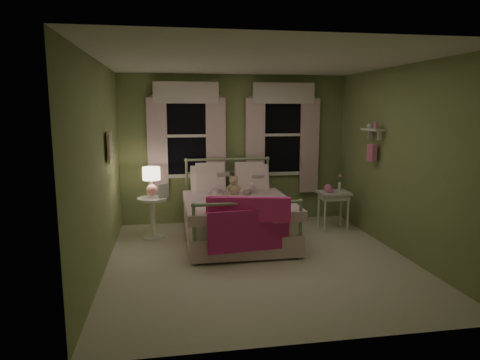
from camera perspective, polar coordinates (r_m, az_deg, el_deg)
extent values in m
plane|color=beige|center=(5.86, 2.59, -10.60)|extent=(4.20, 4.20, 0.00)
plane|color=white|center=(5.54, 2.79, 15.56)|extent=(4.20, 4.20, 0.00)
plane|color=#849C5D|center=(7.61, -0.67, 4.11)|extent=(4.00, 0.00, 4.00)
plane|color=#849C5D|center=(3.56, 9.87, -2.24)|extent=(4.00, 0.00, 4.00)
plane|color=#849C5D|center=(5.49, -18.17, 1.54)|extent=(0.00, 4.20, 4.20)
plane|color=#849C5D|center=(6.29, 20.81, 2.35)|extent=(0.00, 4.20, 4.20)
cube|color=white|center=(6.58, -0.47, -4.53)|extent=(1.44, 1.94, 0.26)
cube|color=white|center=(6.64, -0.46, -6.54)|extent=(1.54, 2.02, 0.30)
cube|color=white|center=(6.39, -0.25, -3.29)|extent=(1.58, 1.75, 0.14)
cylinder|color=#9EB793|center=(6.54, -6.48, -5.77)|extent=(0.04, 1.90, 0.04)
cylinder|color=#9EB793|center=(6.75, 5.36, -5.27)|extent=(0.04, 1.90, 0.04)
cylinder|color=#9EB793|center=(7.42, -7.09, -1.77)|extent=(0.04, 0.04, 1.15)
cylinder|color=#9EB793|center=(7.61, 3.66, -1.43)|extent=(0.04, 0.04, 1.15)
sphere|color=#9EB793|center=(7.33, -7.18, 2.65)|extent=(0.07, 0.07, 0.07)
sphere|color=#9EB793|center=(7.52, 3.71, 2.88)|extent=(0.07, 0.07, 0.07)
cylinder|color=#9EB793|center=(7.39, -1.67, 2.78)|extent=(1.42, 0.04, 0.04)
cylinder|color=#9EB793|center=(7.42, -1.66, 1.09)|extent=(1.38, 0.03, 0.03)
cylinder|color=#9EB793|center=(5.58, -6.15, -7.39)|extent=(0.04, 0.04, 0.80)
cylinder|color=#9EB793|center=(5.83, 8.03, -6.68)|extent=(0.04, 0.04, 0.80)
sphere|color=#9EB793|center=(5.47, -6.22, -3.38)|extent=(0.07, 0.07, 0.07)
sphere|color=#9EB793|center=(5.73, 8.12, -2.84)|extent=(0.07, 0.07, 0.07)
cylinder|color=#9EB793|center=(5.56, 1.12, -3.13)|extent=(1.42, 0.04, 0.04)
cube|color=white|center=(7.13, -4.38, -0.33)|extent=(0.55, 0.32, 0.57)
cube|color=white|center=(7.24, 1.62, -0.16)|extent=(0.55, 0.32, 0.57)
cube|color=white|center=(7.12, -3.99, 0.31)|extent=(0.48, 0.30, 0.51)
cube|color=white|center=(7.22, 1.24, 0.45)|extent=(0.48, 0.30, 0.51)
cube|color=#FA3090|center=(5.58, 1.11, -3.93)|extent=(1.10, 0.33, 0.32)
cube|color=#CF287F|center=(5.58, 1.24, -6.79)|extent=(1.10, 0.16, 0.55)
imported|color=#F7D1DD|center=(6.87, -3.38, 0.86)|extent=(0.31, 0.21, 0.83)
imported|color=#F7D1DD|center=(6.96, 1.22, 0.26)|extent=(0.39, 0.35, 0.65)
imported|color=beige|center=(6.62, -3.14, 0.35)|extent=(0.21, 0.14, 0.26)
imported|color=beige|center=(6.72, 1.62, 0.12)|extent=(0.21, 0.13, 0.26)
sphere|color=tan|center=(6.79, -0.87, -1.23)|extent=(0.19, 0.19, 0.19)
sphere|color=tan|center=(6.75, -0.85, -0.09)|extent=(0.14, 0.14, 0.14)
sphere|color=tan|center=(6.73, -1.23, 0.36)|extent=(0.05, 0.05, 0.05)
sphere|color=tan|center=(6.75, -0.47, 0.38)|extent=(0.05, 0.05, 0.05)
sphere|color=tan|center=(6.75, -1.50, -1.13)|extent=(0.08, 0.08, 0.08)
sphere|color=tan|center=(6.77, -0.16, -1.09)|extent=(0.08, 0.08, 0.08)
sphere|color=#8C6B51|center=(6.70, -0.78, -0.21)|extent=(0.05, 0.05, 0.05)
cylinder|color=white|center=(6.78, -11.63, -2.49)|extent=(0.46, 0.46, 0.04)
cylinder|color=white|center=(6.85, -11.54, -5.03)|extent=(0.08, 0.08, 0.60)
cylinder|color=white|center=(6.93, -11.46, -7.47)|extent=(0.34, 0.34, 0.03)
sphere|color=pink|center=(6.75, -11.67, -1.33)|extent=(0.18, 0.18, 0.18)
cylinder|color=pink|center=(6.73, -11.70, -0.32)|extent=(0.03, 0.03, 0.11)
cylinder|color=#FFEAC6|center=(6.71, -11.74, 0.86)|extent=(0.27, 0.27, 0.20)
imported|color=beige|center=(6.69, -10.81, -2.37)|extent=(0.23, 0.27, 0.02)
cube|color=white|center=(7.29, 12.39, -1.67)|extent=(0.50, 0.40, 0.04)
cube|color=white|center=(7.31, 12.37, -2.21)|extent=(0.44, 0.34, 0.08)
cylinder|color=white|center=(7.15, 11.26, -4.48)|extent=(0.04, 0.04, 0.60)
cylinder|color=white|center=(7.30, 14.20, -4.30)|extent=(0.04, 0.04, 0.60)
cylinder|color=white|center=(7.42, 10.44, -3.93)|extent=(0.04, 0.04, 0.60)
cylinder|color=white|center=(7.57, 13.29, -3.77)|extent=(0.04, 0.04, 0.60)
sphere|color=pink|center=(7.24, 11.68, -1.08)|extent=(0.14, 0.14, 0.14)
cube|color=pink|center=(7.16, 11.93, -1.37)|extent=(0.11, 0.06, 0.04)
cylinder|color=white|center=(7.37, 13.14, -0.87)|extent=(0.05, 0.05, 0.14)
cylinder|color=#4C7F3F|center=(7.35, 13.17, -0.03)|extent=(0.01, 0.01, 0.12)
sphere|color=pink|center=(7.34, 13.19, 0.51)|extent=(0.06, 0.06, 0.06)
cube|color=black|center=(7.49, -7.13, 5.87)|extent=(0.76, 0.02, 1.35)
cube|color=white|center=(7.46, -7.24, 11.24)|extent=(0.84, 0.05, 0.06)
cube|color=white|center=(7.54, -7.02, 0.55)|extent=(0.84, 0.05, 0.06)
cube|color=white|center=(7.46, -10.21, 5.78)|extent=(0.06, 0.05, 1.40)
cube|color=white|center=(7.50, -4.05, 5.92)|extent=(0.06, 0.05, 1.40)
cube|color=white|center=(7.47, -7.13, 5.86)|extent=(0.76, 0.04, 0.05)
cube|color=white|center=(7.43, -10.94, 4.20)|extent=(0.34, 0.06, 1.70)
cube|color=silver|center=(7.48, -3.24, 4.39)|extent=(0.34, 0.06, 1.70)
cube|color=white|center=(7.39, -7.22, 11.48)|extent=(1.10, 0.08, 0.36)
cylinder|color=white|center=(7.43, -7.23, 11.01)|extent=(1.20, 0.03, 0.03)
cube|color=black|center=(7.75, 5.60, 6.02)|extent=(0.76, 0.02, 1.35)
cube|color=white|center=(7.72, 5.72, 11.20)|extent=(0.84, 0.05, 0.06)
cube|color=white|center=(7.80, 5.55, 0.87)|extent=(0.84, 0.05, 0.06)
cube|color=white|center=(7.64, 2.72, 6.00)|extent=(0.06, 0.05, 1.40)
cube|color=white|center=(7.84, 8.47, 6.00)|extent=(0.06, 0.05, 1.40)
cube|color=white|center=(7.73, 5.63, 6.01)|extent=(0.76, 0.04, 0.05)
cube|color=silver|center=(7.59, 2.04, 4.47)|extent=(0.34, 0.06, 1.70)
cube|color=silver|center=(7.85, 9.23, 4.52)|extent=(0.34, 0.06, 1.70)
cube|color=white|center=(7.66, 5.85, 11.44)|extent=(1.10, 0.08, 0.36)
cylinder|color=white|center=(7.69, 5.77, 10.98)|extent=(1.20, 0.03, 0.03)
cube|color=white|center=(6.82, 17.24, 6.43)|extent=(0.15, 0.50, 0.03)
cube|color=white|center=(6.70, 18.09, 5.66)|extent=(0.06, 0.03, 0.14)
cube|color=white|center=(6.97, 16.95, 5.85)|extent=(0.06, 0.03, 0.14)
cylinder|color=pink|center=(6.72, 17.65, 6.97)|extent=(0.06, 0.06, 0.10)
sphere|color=white|center=(6.90, 16.89, 6.90)|extent=(0.08, 0.08, 0.08)
cube|color=pink|center=(6.85, 17.17, 3.51)|extent=(0.08, 0.18, 0.26)
cube|color=beige|center=(6.05, -16.97, 4.21)|extent=(0.03, 0.32, 0.42)
cube|color=silver|center=(6.05, -16.83, 4.22)|extent=(0.01, 0.25, 0.34)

